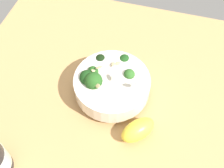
% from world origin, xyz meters
% --- Properties ---
extents(ground_plane, '(0.72, 0.72, 0.05)m').
position_xyz_m(ground_plane, '(0.00, 0.00, -0.02)').
color(ground_plane, tan).
extents(bowl_of_broccoli, '(0.19, 0.18, 0.09)m').
position_xyz_m(bowl_of_broccoli, '(0.01, -0.03, 0.04)').
color(bowl_of_broccoli, silver).
rests_on(bowl_of_broccoli, ground_plane).
extents(lemon_wedge, '(0.09, 0.09, 0.05)m').
position_xyz_m(lemon_wedge, '(-0.08, -0.12, 0.02)').
color(lemon_wedge, yellow).
rests_on(lemon_wedge, ground_plane).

